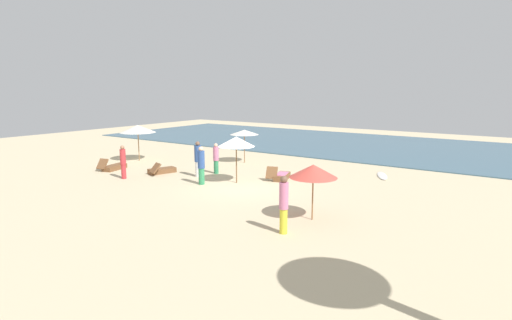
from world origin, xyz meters
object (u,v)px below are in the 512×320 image
at_px(umbrella_0, 313,171).
at_px(lounger_1, 161,170).
at_px(person_3, 216,158).
at_px(person_4, 201,165).
at_px(surfboard, 382,176).
at_px(person_2, 198,159).
at_px(person_0, 284,204).
at_px(umbrella_1, 244,132).
at_px(lounger_2, 113,167).
at_px(umbrella_3, 138,129).
at_px(umbrella_2, 236,142).
at_px(lounger_0, 281,176).
at_px(person_1, 123,162).

distance_m(umbrella_0, lounger_1, 11.01).
xyz_separation_m(umbrella_0, person_3, (-8.07, 4.18, -0.93)).
bearing_deg(person_4, surfboard, 45.89).
height_order(person_2, person_4, person_2).
xyz_separation_m(person_0, person_2, (-8.21, 4.82, -0.04)).
distance_m(lounger_1, person_2, 2.47).
distance_m(umbrella_1, lounger_2, 8.11).
bearing_deg(person_4, lounger_2, -178.00).
bearing_deg(umbrella_3, umbrella_2, -8.67).
height_order(umbrella_2, lounger_0, umbrella_2).
height_order(umbrella_3, person_0, umbrella_3).
relative_size(lounger_0, person_4, 0.92).
bearing_deg(umbrella_3, person_4, -18.51).
distance_m(lounger_2, person_3, 6.21).
distance_m(lounger_0, person_4, 4.22).
relative_size(umbrella_0, person_3, 1.20).
height_order(umbrella_1, lounger_0, umbrella_1).
height_order(lounger_2, person_4, person_4).
bearing_deg(lounger_2, umbrella_0, -6.50).
distance_m(umbrella_2, lounger_1, 5.24).
bearing_deg(umbrella_0, lounger_1, 166.94).
xyz_separation_m(umbrella_0, person_2, (-8.33, 3.01, -0.83)).
xyz_separation_m(person_0, surfboard, (-0.11, 10.57, -0.97)).
distance_m(lounger_2, person_1, 2.79).
bearing_deg(person_3, lounger_2, -154.88).
height_order(person_1, person_4, person_4).
height_order(lounger_0, person_2, person_2).
bearing_deg(lounger_2, person_1, -24.97).
xyz_separation_m(umbrella_0, lounger_1, (-10.61, 2.46, -1.63)).
distance_m(person_4, surfboard, 9.75).
bearing_deg(umbrella_3, surfboard, 16.52).
height_order(lounger_0, person_1, person_1).
distance_m(umbrella_3, lounger_0, 10.71).
relative_size(lounger_2, person_1, 1.00).
bearing_deg(person_2, person_1, -138.22).
xyz_separation_m(person_2, person_3, (0.26, 1.17, -0.10)).
bearing_deg(umbrella_2, umbrella_1, 122.22).
bearing_deg(surfboard, person_3, -149.69).
relative_size(umbrella_3, person_1, 1.32).
relative_size(person_1, person_3, 1.04).
bearing_deg(person_0, lounger_1, 157.81).
relative_size(umbrella_0, umbrella_3, 0.87).
xyz_separation_m(lounger_2, person_4, (6.67, 0.23, 0.79)).
distance_m(umbrella_2, surfboard, 8.22).
xyz_separation_m(umbrella_3, surfboard, (14.62, 4.34, -2.05)).
xyz_separation_m(person_0, person_4, (-6.86, 3.60, -0.04)).
height_order(lounger_0, lounger_1, lounger_0).
bearing_deg(umbrella_2, lounger_0, 53.21).
distance_m(umbrella_3, person_2, 6.77).
distance_m(lounger_1, surfboard, 12.14).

